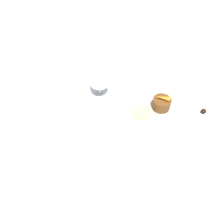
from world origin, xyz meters
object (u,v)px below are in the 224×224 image
Objects in this scene: dinner_plate at (148,110)px; coffee_cup at (83,155)px; fork at (143,78)px; wine_glass at (99,78)px; dessert_cake at (161,104)px.

dinner_plate is 0.28m from coffee_cup.
wine_glass is at bearing 131.46° from fork.
coffee_cup is 0.41m from fork.
wine_glass reaches higher than fork.
dinner_plate is 2.15× the size of wine_glass.
wine_glass reaches higher than coffee_cup.
dessert_cake is (-0.14, -0.08, 0.03)m from fork.
coffee_cup is (-0.23, 0.15, 0.04)m from dinner_plate.
wine_glass is 0.20m from fork.
fork is 2.88× the size of dessert_cake.
dessert_cake reaches higher than fork.
fork is at bearing 29.76° from dessert_cake.
coffee_cup reaches higher than fork.
dinner_plate is 2.06× the size of coffee_cup.
coffee_cup is at bearing 143.75° from dessert_cake.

